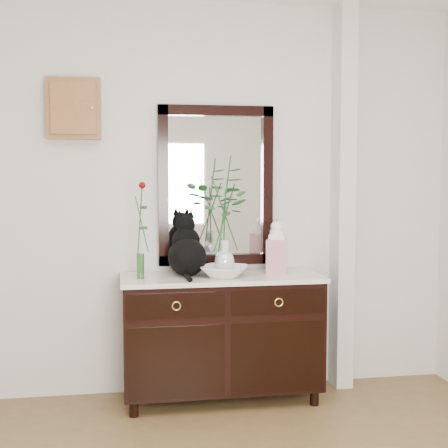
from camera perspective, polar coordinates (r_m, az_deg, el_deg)
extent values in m
cube|color=silver|center=(4.33, -2.08, 2.32)|extent=(3.60, 0.04, 2.70)
cube|color=silver|center=(4.49, 10.81, 2.33)|extent=(0.12, 0.20, 2.70)
cube|color=black|center=(4.23, -0.23, -9.94)|extent=(1.30, 0.50, 0.82)
cube|color=white|center=(4.15, -0.23, -4.92)|extent=(1.33, 0.52, 0.03)
cube|color=black|center=(4.33, -0.74, 3.52)|extent=(0.80, 0.06, 1.10)
cube|color=white|center=(4.34, -0.77, 3.52)|extent=(0.66, 0.01, 0.96)
cube|color=brown|center=(4.28, -13.57, 10.22)|extent=(0.35, 0.10, 0.40)
imported|color=silver|center=(4.07, 0.05, -4.36)|extent=(0.40, 0.40, 0.07)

